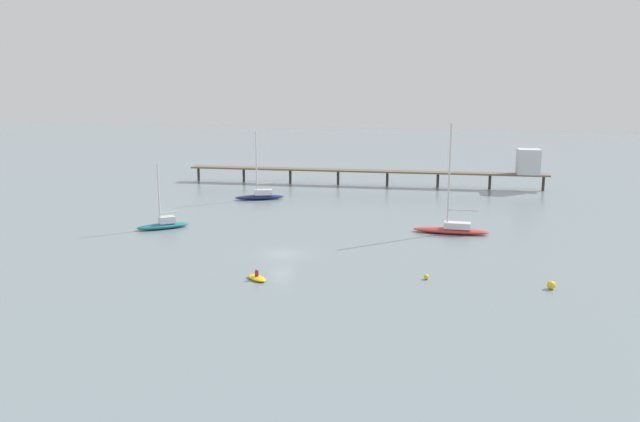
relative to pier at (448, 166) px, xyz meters
name	(u,v)px	position (x,y,z in m)	size (l,w,h in m)	color
ground_plane	(281,254)	(-15.66, -51.34, -4.03)	(400.00, 400.00, 0.00)	gray
pier	(448,166)	(0.00, 0.00, 0.00)	(67.37, 7.78, 7.48)	brown
sailboat_teal	(164,224)	(-34.68, -42.99, -3.40)	(6.54, 5.99, 8.66)	#1E727A
sailboat_navy	(260,195)	(-29.53, -19.55, -3.28)	(8.21, 5.03, 11.37)	navy
sailboat_red	(452,227)	(2.48, -36.46, -3.24)	(9.63, 2.21, 14.07)	red
dinghy_yellow	(257,278)	(-15.13, -60.88, -3.82)	(2.86, 2.63, 1.14)	yellow
mooring_buoy_mid	(551,285)	(12.37, -56.82, -3.64)	(0.79, 0.79, 0.79)	yellow
mooring_buoy_outer	(426,277)	(0.88, -56.68, -3.78)	(0.50, 0.50, 0.50)	yellow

